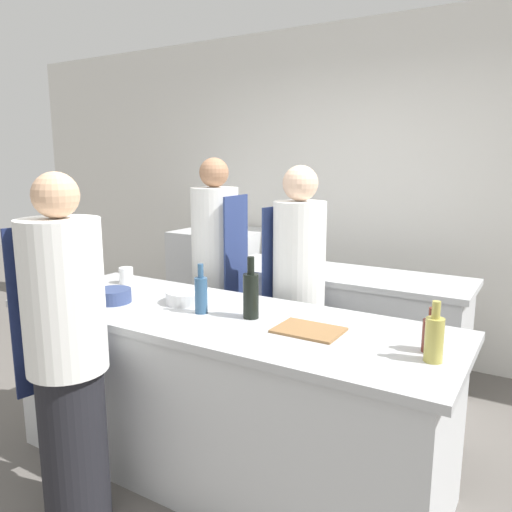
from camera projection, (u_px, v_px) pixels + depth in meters
The scene contains 17 objects.
ground_plane at pixel (223, 469), 2.74m from camera, with size 16.00×16.00×0.00m, color #605B56.
wall_back at pixel (363, 192), 4.27m from camera, with size 8.00×0.06×2.80m.
prep_counter at pixel (222, 394), 2.66m from camera, with size 2.41×0.83×0.89m.
pass_counter at pixel (340, 331), 3.62m from camera, with size 1.78×0.61×0.89m.
oven_range at pixel (223, 285), 4.68m from camera, with size 0.74×0.74×1.03m.
chef_at_prep_near at pixel (67, 356), 2.23m from camera, with size 0.40×0.38×1.62m.
chef_at_stove at pixel (216, 279), 3.49m from camera, with size 0.35×0.33×1.69m.
chef_at_pass_far at pixel (298, 298), 3.10m from camera, with size 0.36×0.34×1.64m.
bottle_olive_oil at pixel (93, 267), 3.18m from camera, with size 0.08×0.08×0.28m.
bottle_vinegar at pixel (251, 294), 2.50m from camera, with size 0.08×0.08×0.32m.
bottle_wine at pixel (431, 334), 2.06m from camera, with size 0.08×0.08×0.19m.
bottle_cooking_oil at pixel (434, 338), 1.96m from camera, with size 0.07×0.07×0.25m.
bottle_sauce at pixel (201, 294), 2.58m from camera, with size 0.07×0.07×0.26m.
bowl_mixing_large at pixel (113, 296), 2.79m from camera, with size 0.20×0.20×0.08m.
bowl_prep_small at pixel (187, 297), 2.78m from camera, with size 0.24×0.24×0.07m.
cup at pixel (126, 275), 3.22m from camera, with size 0.09×0.09×0.10m.
cutting_board at pixel (309, 330), 2.32m from camera, with size 0.31×0.23×0.01m.
Camera 1 is at (1.43, -2.02, 1.67)m, focal length 35.00 mm.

